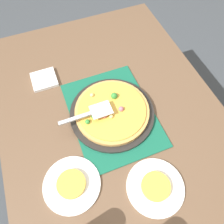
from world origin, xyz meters
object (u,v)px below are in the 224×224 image
at_px(served_slice_right, 156,186).
at_px(pizza_server, 90,113).
at_px(pizza, 112,110).
at_px(napkin_stack, 44,80).
at_px(pizza_pan, 112,113).
at_px(plate_far_right, 155,187).
at_px(served_slice_left, 71,184).
at_px(plate_near_left, 72,184).

bearing_deg(served_slice_right, pizza_server, 20.59).
height_order(pizza, napkin_stack, pizza).
xyz_separation_m(pizza_pan, pizza, (0.00, 0.00, 0.02)).
bearing_deg(plate_far_right, served_slice_right, -90.00).
distance_m(pizza, served_slice_right, 0.36).
relative_size(plate_far_right, served_slice_left, 2.00).
height_order(pizza, plate_far_right, pizza).
distance_m(pizza_pan, napkin_stack, 0.39).
bearing_deg(pizza_server, pizza_pan, -90.05).
distance_m(plate_far_right, served_slice_right, 0.01).
relative_size(pizza, served_slice_left, 3.00).
height_order(pizza_pan, plate_far_right, pizza_pan).
height_order(served_slice_left, napkin_stack, served_slice_left).
height_order(pizza, served_slice_right, pizza).
distance_m(plate_near_left, napkin_stack, 0.54).
bearing_deg(served_slice_left, pizza, -47.37).
xyz_separation_m(pizza_pan, napkin_stack, (0.30, 0.24, -0.01)).
bearing_deg(plate_near_left, napkin_stack, -1.15).
bearing_deg(served_slice_left, pizza_server, -33.97).
bearing_deg(served_slice_left, plate_near_left, 0.00).
height_order(pizza, served_slice_left, pizza).
relative_size(pizza, pizza_server, 1.43).
relative_size(pizza_pan, plate_far_right, 1.73).
distance_m(served_slice_left, napkin_stack, 0.54).
bearing_deg(pizza_pan, served_slice_right, -174.17).
relative_size(plate_near_left, served_slice_right, 2.00).
xyz_separation_m(plate_far_right, napkin_stack, (0.66, 0.28, 0.00)).
xyz_separation_m(plate_far_right, served_slice_left, (0.12, 0.29, 0.01)).
bearing_deg(pizza, served_slice_left, 132.63).
height_order(plate_far_right, napkin_stack, napkin_stack).
xyz_separation_m(pizza, served_slice_right, (-0.36, -0.04, -0.02)).
bearing_deg(napkin_stack, pizza_pan, -141.18).
height_order(served_slice_right, pizza_server, pizza_server).
distance_m(pizza, plate_far_right, 0.36).
bearing_deg(plate_near_left, pizza_pan, -47.50).
height_order(pizza_pan, pizza, pizza).
height_order(plate_near_left, pizza_server, pizza_server).
height_order(served_slice_left, served_slice_right, same).
xyz_separation_m(plate_near_left, plate_far_right, (-0.12, -0.29, 0.00)).
bearing_deg(served_slice_left, pizza_pan, -47.50).
distance_m(served_slice_right, napkin_stack, 0.72).
bearing_deg(plate_near_left, served_slice_left, 0.00).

